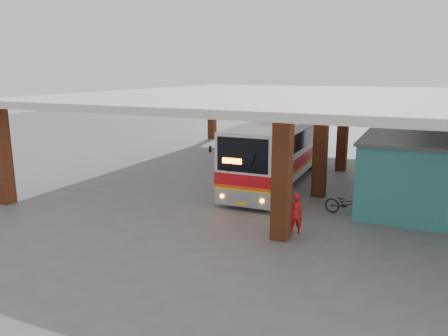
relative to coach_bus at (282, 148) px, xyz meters
name	(u,v)px	position (x,y,z in m)	size (l,w,h in m)	color
ground	(236,205)	(-0.47, -5.23, -1.75)	(90.00, 90.00, 0.00)	#515154
brick_columns	(299,142)	(0.96, -0.23, 0.42)	(20.10, 21.60, 4.35)	brown
canopy_roof	(291,95)	(0.03, 1.27, 2.75)	(21.00, 23.00, 0.30)	beige
shop_building	(425,168)	(7.03, -1.23, -0.19)	(5.20, 8.20, 3.11)	teal
coach_bus	(282,148)	(0.00, 0.00, 0.00)	(2.79, 12.17, 3.53)	silver
motorcycle	(347,204)	(4.23, -4.67, -1.26)	(0.65, 1.86, 0.98)	black
pedestrian	(295,214)	(2.86, -7.52, -0.99)	(0.55, 0.36, 1.52)	red
red_chair	(367,176)	(4.29, 1.50, -1.42)	(0.47, 0.47, 0.72)	red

